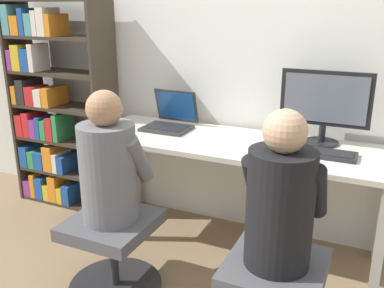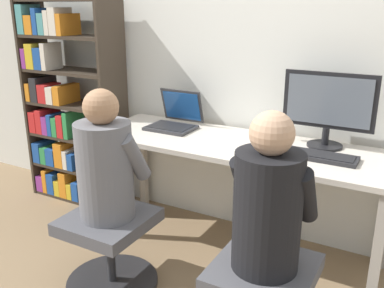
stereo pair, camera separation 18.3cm
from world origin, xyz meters
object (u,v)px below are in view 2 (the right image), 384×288
Objects in this scene: office_chair_right at (110,247)px; person_at_monitor at (268,202)px; keyboard at (315,155)px; bookshelf at (64,109)px; desktop_monitor at (328,108)px; person_at_laptop at (105,163)px; laptop at (175,120)px.

office_chair_right is 0.74× the size of person_at_monitor.
bookshelf is (-2.02, 0.15, -0.00)m from keyboard.
desktop_monitor is 1.46m from office_chair_right.
desktop_monitor is at bearing 42.30° from person_at_laptop.
laptop is at bearing 93.43° from person_at_laptop.
keyboard is 2.03m from bookshelf.
laptop is 1.25m from person_at_monitor.
keyboard is at bearing -8.07° from laptop.
laptop is (-0.98, -0.08, -0.18)m from desktop_monitor.
office_chair_right is at bearing 178.14° from person_at_monitor.
laptop is 0.20× the size of bookshelf.
desktop_monitor is 0.92m from person_at_monitor.
person_at_monitor is (0.95, -0.81, -0.04)m from laptop.
bookshelf reaches higher than laptop.
laptop reaches higher than office_chair_right.
laptop is 0.44× the size of person_at_laptop.
keyboard reaches higher than office_chair_right.
desktop_monitor is at bearing 42.48° from office_chair_right.
bookshelf is at bearing -178.19° from desktop_monitor.
desktop_monitor is at bearing 87.98° from person_at_monitor.
person_at_laptop is (0.05, -0.77, -0.04)m from laptop.
laptop is 0.44× the size of person_at_monitor.
keyboard is at bearing -91.11° from desktop_monitor.
desktop_monitor is 1.69× the size of laptop.
keyboard is 0.87× the size of office_chair_right.
office_chair_right is at bearing -36.14° from bookshelf.
bookshelf is (-1.09, 0.79, 0.00)m from person_at_laptop.
desktop_monitor is 0.33× the size of bookshelf.
office_chair_right is 1.04m from person_at_monitor.
keyboard is at bearing -4.32° from bookshelf.
office_chair_right is (0.05, -0.78, -0.55)m from laptop.
bookshelf reaches higher than keyboard.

